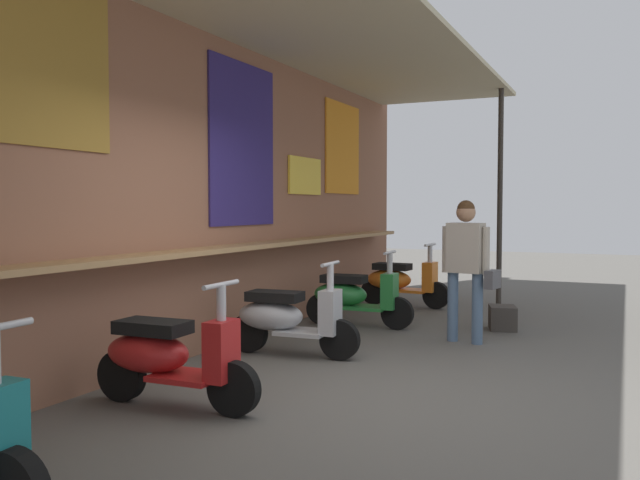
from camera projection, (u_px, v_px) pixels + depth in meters
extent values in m
plane|color=#56544F|center=(346.00, 393.00, 5.41)|extent=(36.22, 36.22, 0.00)
cube|color=#8C5B44|center=(145.00, 184.00, 6.18)|extent=(12.93, 0.25, 3.45)
cube|color=#A87F51|center=(173.00, 254.00, 6.08)|extent=(11.64, 0.36, 0.05)
cube|color=olive|center=(40.00, 52.00, 4.88)|extent=(1.39, 0.02, 1.38)
cube|color=navy|center=(243.00, 144.00, 7.46)|extent=(1.34, 0.02, 1.82)
cube|color=orange|center=(343.00, 149.00, 10.06)|extent=(1.26, 0.02, 1.36)
cube|color=gold|center=(305.00, 176.00, 8.90)|extent=(0.94, 0.03, 0.49)
cylinder|color=#332D28|center=(500.00, 197.00, 10.14)|extent=(0.08, 0.08, 3.33)
ellipsoid|color=red|center=(148.00, 353.00, 5.07)|extent=(0.41, 0.71, 0.30)
cube|color=black|center=(153.00, 327.00, 5.04)|extent=(0.32, 0.56, 0.10)
cube|color=red|center=(187.00, 377.00, 4.94)|extent=(0.40, 0.51, 0.04)
cube|color=red|center=(222.00, 351.00, 4.82)|extent=(0.29, 0.17, 0.44)
cylinder|color=#B7B7BC|center=(221.00, 333.00, 4.81)|extent=(0.07, 0.07, 0.70)
cylinder|color=#B7B7BC|center=(221.00, 285.00, 4.79)|extent=(0.46, 0.05, 0.04)
cylinder|color=black|center=(234.00, 389.00, 4.79)|extent=(0.11, 0.40, 0.40)
cylinder|color=black|center=(122.00, 375.00, 5.18)|extent=(0.11, 0.40, 0.40)
ellipsoid|color=#B2B5BA|center=(271.00, 315.00, 6.81)|extent=(0.43, 0.73, 0.30)
cube|color=black|center=(275.00, 296.00, 6.78)|extent=(0.34, 0.57, 0.10)
cube|color=#B2B5BA|center=(302.00, 332.00, 6.69)|extent=(0.41, 0.53, 0.04)
cube|color=#B2B5BA|center=(330.00, 312.00, 6.58)|extent=(0.29, 0.18, 0.44)
cylinder|color=#B7B7BC|center=(330.00, 299.00, 6.57)|extent=(0.07, 0.07, 0.70)
cylinder|color=#B7B7BC|center=(330.00, 264.00, 6.55)|extent=(0.46, 0.07, 0.04)
cylinder|color=black|center=(340.00, 340.00, 6.55)|extent=(0.13, 0.41, 0.40)
cylinder|color=black|center=(249.00, 333.00, 6.91)|extent=(0.13, 0.41, 0.40)
ellipsoid|color=#237533|center=(340.00, 294.00, 8.46)|extent=(0.42, 0.72, 0.30)
cube|color=black|center=(344.00, 279.00, 8.43)|extent=(0.33, 0.56, 0.10)
cube|color=#237533|center=(366.00, 308.00, 8.34)|extent=(0.40, 0.52, 0.04)
cube|color=#237533|center=(390.00, 291.00, 8.22)|extent=(0.29, 0.17, 0.44)
cylinder|color=#B7B7BC|center=(390.00, 281.00, 8.21)|extent=(0.07, 0.07, 0.70)
cylinder|color=#B7B7BC|center=(390.00, 252.00, 8.19)|extent=(0.46, 0.06, 0.04)
cylinder|color=black|center=(397.00, 313.00, 8.19)|extent=(0.12, 0.40, 0.40)
cylinder|color=black|center=(322.00, 309.00, 8.56)|extent=(0.12, 0.40, 0.40)
ellipsoid|color=orange|center=(389.00, 279.00, 10.19)|extent=(0.42, 0.72, 0.30)
cube|color=black|center=(392.00, 267.00, 10.16)|extent=(0.33, 0.56, 0.10)
cube|color=orange|center=(411.00, 290.00, 10.04)|extent=(0.41, 0.52, 0.04)
cube|color=orange|center=(430.00, 277.00, 9.89)|extent=(0.29, 0.17, 0.44)
cylinder|color=#B7B7BC|center=(430.00, 268.00, 9.88)|extent=(0.07, 0.07, 0.70)
cylinder|color=#B7B7BC|center=(430.00, 245.00, 9.86)|extent=(0.46, 0.06, 0.04)
cylinder|color=black|center=(436.00, 295.00, 9.85)|extent=(0.12, 0.40, 0.40)
cylinder|color=black|center=(374.00, 291.00, 10.32)|extent=(0.12, 0.40, 0.40)
cylinder|color=slate|center=(453.00, 306.00, 7.49)|extent=(0.12, 0.12, 0.78)
cylinder|color=slate|center=(477.00, 309.00, 7.31)|extent=(0.12, 0.12, 0.78)
cube|color=#ADA393|center=(466.00, 248.00, 7.37)|extent=(0.26, 0.42, 0.55)
sphere|color=#A37556|center=(466.00, 212.00, 7.35)|extent=(0.21, 0.21, 0.21)
sphere|color=#472D19|center=(466.00, 209.00, 7.34)|extent=(0.19, 0.19, 0.19)
cylinder|color=#ADA393|center=(446.00, 249.00, 7.50)|extent=(0.08, 0.08, 0.52)
cylinder|color=#ADA393|center=(486.00, 251.00, 7.23)|extent=(0.08, 0.08, 0.52)
cube|color=#4C4C51|center=(492.00, 279.00, 7.23)|extent=(0.27, 0.14, 0.20)
cube|color=#3D3833|center=(503.00, 318.00, 8.19)|extent=(0.46, 0.40, 0.29)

